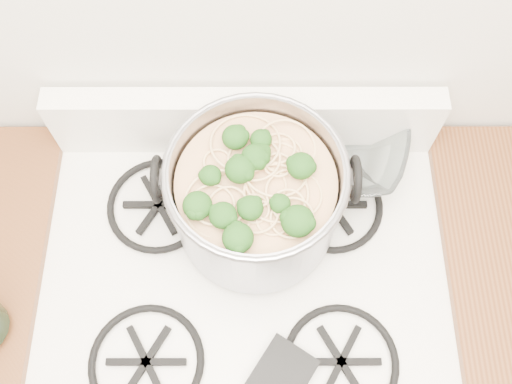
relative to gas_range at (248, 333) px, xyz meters
name	(u,v)px	position (x,y,z in m)	size (l,w,h in m)	color
gas_range	(248,333)	(0.00, 0.00, 0.00)	(0.76, 0.66, 0.92)	white
counter_left	(52,329)	(-0.51, 0.00, 0.02)	(0.25, 0.65, 0.92)	silver
stock_pot	(256,197)	(0.02, 0.12, 0.59)	(0.34, 0.31, 0.21)	gray
spatula	(282,374)	(0.07, -0.17, 0.50)	(0.29, 0.31, 0.02)	black
glass_bowl	(334,143)	(0.18, 0.28, 0.50)	(0.11, 0.11, 0.03)	white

